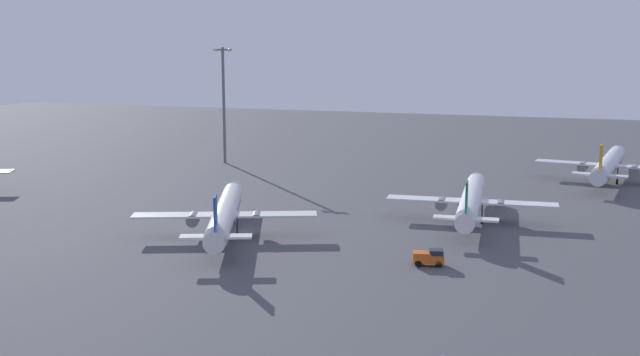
{
  "coord_description": "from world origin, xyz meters",
  "views": [
    {
      "loc": [
        48.48,
        -108.25,
        29.89
      ],
      "look_at": [
        3.4,
        28.65,
        4.0
      ],
      "focal_mm": 42.76,
      "sensor_mm": 36.0,
      "label": 1
    }
  ],
  "objects_px": {
    "baggage_tractor": "(429,257)",
    "apron_light_central": "(224,98)",
    "airplane_mid_apron": "(471,200)",
    "airplane_terminal_side": "(225,214)",
    "airplane_taxiway_distant": "(609,165)"
  },
  "relations": [
    {
      "from": "airplane_mid_apron",
      "to": "apron_light_central",
      "type": "xyz_separation_m",
      "value": [
        -66.32,
        44.04,
        12.59
      ]
    },
    {
      "from": "airplane_taxiway_distant",
      "to": "apron_light_central",
      "type": "distance_m",
      "value": 90.7
    },
    {
      "from": "airplane_terminal_side",
      "to": "apron_light_central",
      "type": "relative_size",
      "value": 1.24
    },
    {
      "from": "baggage_tractor",
      "to": "apron_light_central",
      "type": "xyz_separation_m",
      "value": [
        -64.33,
        72.18,
        14.95
      ]
    },
    {
      "from": "airplane_terminal_side",
      "to": "airplane_taxiway_distant",
      "type": "height_order",
      "value": "airplane_taxiway_distant"
    },
    {
      "from": "airplane_terminal_side",
      "to": "baggage_tractor",
      "type": "relative_size",
      "value": 7.9
    },
    {
      "from": "airplane_terminal_side",
      "to": "airplane_taxiway_distant",
      "type": "relative_size",
      "value": 0.9
    },
    {
      "from": "airplane_taxiway_distant",
      "to": "airplane_terminal_side",
      "type": "bearing_deg",
      "value": -122.55
    },
    {
      "from": "baggage_tractor",
      "to": "apron_light_central",
      "type": "distance_m",
      "value": 97.83
    },
    {
      "from": "airplane_mid_apron",
      "to": "baggage_tractor",
      "type": "bearing_deg",
      "value": -98.18
    },
    {
      "from": "airplane_mid_apron",
      "to": "airplane_taxiway_distant",
      "type": "xyz_separation_m",
      "value": [
        23.52,
        45.68,
        0.26
      ]
    },
    {
      "from": "airplane_terminal_side",
      "to": "airplane_mid_apron",
      "type": "height_order",
      "value": "airplane_terminal_side"
    },
    {
      "from": "baggage_tractor",
      "to": "apron_light_central",
      "type": "relative_size",
      "value": 0.16
    },
    {
      "from": "airplane_mid_apron",
      "to": "apron_light_central",
      "type": "distance_m",
      "value": 80.6
    },
    {
      "from": "apron_light_central",
      "to": "airplane_terminal_side",
      "type": "bearing_deg",
      "value": -64.72
    }
  ]
}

